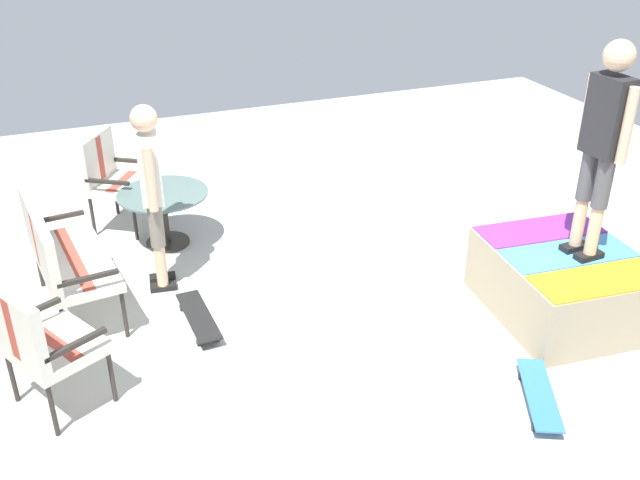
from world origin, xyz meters
name	(u,v)px	position (x,y,z in m)	size (l,w,h in m)	color
ground_plane	(347,323)	(0.00, 0.00, -0.05)	(12.00, 12.00, 0.10)	#B2B2AD
skate_ramp	(567,282)	(-0.58, -1.79, 0.29)	(1.48, 2.02, 0.59)	tan
patio_bench	(58,251)	(0.94, 2.23, 0.62)	(1.31, 0.71, 1.02)	#2D2823
patio_chair_near_house	(110,173)	(2.53, 1.62, 0.61)	(0.82, 0.80, 1.02)	#2D2823
patio_chair_by_wall	(38,339)	(-0.30, 2.43, 0.61)	(0.81, 0.78, 1.02)	#2D2823
patio_table	(164,208)	(1.92, 1.19, 0.40)	(0.90, 0.90, 0.57)	#2D2823
person_watching	(151,185)	(1.13, 1.38, 1.01)	(0.48, 0.27, 1.72)	black
person_skater	(604,135)	(-0.63, -1.84, 1.63)	(0.48, 0.26, 1.77)	black
skateboard_by_bench	(199,317)	(0.36, 1.22, 0.08)	(0.81, 0.24, 0.10)	black
skateboard_spare	(539,395)	(-1.52, -0.86, 0.08)	(0.81, 0.53, 0.10)	#3372B2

